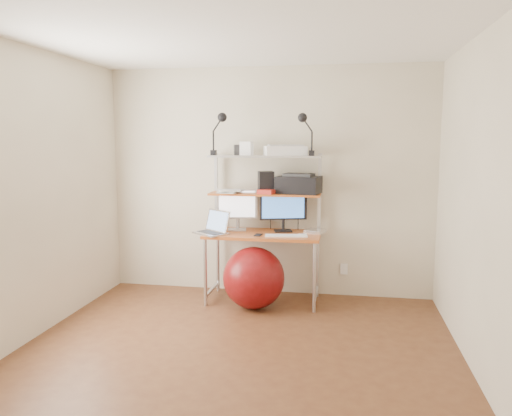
# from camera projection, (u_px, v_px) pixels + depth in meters

# --- Properties ---
(room) EXTENTS (3.60, 3.60, 3.60)m
(room) POSITION_uv_depth(u_px,v_px,m) (233.00, 202.00, 3.77)
(room) COLOR brown
(room) RESTS_ON ground
(computer_desk) EXTENTS (1.20, 0.60, 1.57)m
(computer_desk) POSITION_uv_depth(u_px,v_px,m) (264.00, 212.00, 5.28)
(computer_desk) COLOR #C35C25
(computer_desk) RESTS_ON ground
(desktop) EXTENTS (1.20, 0.60, 0.00)m
(desktop) POSITION_uv_depth(u_px,v_px,m) (263.00, 233.00, 5.24)
(desktop) COLOR #C35C25
(desktop) RESTS_ON computer_desk
(mid_shelf) EXTENTS (1.18, 0.34, 0.00)m
(mid_shelf) POSITION_uv_depth(u_px,v_px,m) (265.00, 193.00, 5.31)
(mid_shelf) COLOR #C35C25
(mid_shelf) RESTS_ON computer_desk
(top_shelf) EXTENTS (1.18, 0.34, 0.00)m
(top_shelf) POSITION_uv_depth(u_px,v_px,m) (265.00, 155.00, 5.26)
(top_shelf) COLOR #BABABF
(top_shelf) RESTS_ON computer_desk
(floor) EXTENTS (3.60, 3.60, 0.00)m
(floor) POSITION_uv_depth(u_px,v_px,m) (234.00, 358.00, 3.94)
(floor) COLOR brown
(floor) RESTS_ON ground
(wall_outlet) EXTENTS (0.08, 0.01, 0.12)m
(wall_outlet) POSITION_uv_depth(u_px,v_px,m) (344.00, 269.00, 5.49)
(wall_outlet) COLOR white
(wall_outlet) RESTS_ON room
(monitor_silver) EXTENTS (0.43, 0.19, 0.48)m
(monitor_silver) POSITION_uv_depth(u_px,v_px,m) (237.00, 206.00, 5.39)
(monitor_silver) COLOR silver
(monitor_silver) RESTS_ON desktop
(monitor_black) EXTENTS (0.49, 0.19, 0.50)m
(monitor_black) POSITION_uv_depth(u_px,v_px,m) (283.00, 208.00, 5.31)
(monitor_black) COLOR black
(monitor_black) RESTS_ON desktop
(laptop) EXTENTS (0.45, 0.43, 0.31)m
(laptop) POSITION_uv_depth(u_px,v_px,m) (214.00, 229.00, 5.22)
(laptop) COLOR silver
(laptop) RESTS_ON desktop
(keyboard) EXTENTS (0.44, 0.18, 0.01)m
(keyboard) POSITION_uv_depth(u_px,v_px,m) (286.00, 236.00, 5.07)
(keyboard) COLOR white
(keyboard) RESTS_ON desktop
(mouse) EXTENTS (0.09, 0.07, 0.02)m
(mouse) POSITION_uv_depth(u_px,v_px,m) (303.00, 235.00, 5.07)
(mouse) COLOR white
(mouse) RESTS_ON desktop
(mac_mini) EXTENTS (0.23, 0.23, 0.03)m
(mac_mini) POSITION_uv_depth(u_px,v_px,m) (315.00, 231.00, 5.26)
(mac_mini) COLOR silver
(mac_mini) RESTS_ON desktop
(phone) EXTENTS (0.08, 0.13, 0.01)m
(phone) POSITION_uv_depth(u_px,v_px,m) (258.00, 235.00, 5.11)
(phone) COLOR black
(phone) RESTS_ON desktop
(printer) EXTENTS (0.49, 0.38, 0.21)m
(printer) POSITION_uv_depth(u_px,v_px,m) (299.00, 184.00, 5.26)
(printer) COLOR black
(printer) RESTS_ON mid_shelf
(nas_cube) EXTENTS (0.20, 0.20, 0.23)m
(nas_cube) POSITION_uv_depth(u_px,v_px,m) (266.00, 182.00, 5.32)
(nas_cube) COLOR black
(nas_cube) RESTS_ON mid_shelf
(red_box) EXTENTS (0.19, 0.16, 0.05)m
(red_box) POSITION_uv_depth(u_px,v_px,m) (266.00, 192.00, 5.20)
(red_box) COLOR #AE251B
(red_box) RESTS_ON mid_shelf
(scanner) EXTENTS (0.49, 0.39, 0.11)m
(scanner) POSITION_uv_depth(u_px,v_px,m) (285.00, 150.00, 5.23)
(scanner) COLOR white
(scanner) RESTS_ON top_shelf
(box_white) EXTENTS (0.14, 0.12, 0.14)m
(box_white) POSITION_uv_depth(u_px,v_px,m) (246.00, 148.00, 5.28)
(box_white) COLOR white
(box_white) RESTS_ON top_shelf
(box_grey) EXTENTS (0.14, 0.14, 0.11)m
(box_grey) POSITION_uv_depth(u_px,v_px,m) (239.00, 150.00, 5.30)
(box_grey) COLOR #2E2D30
(box_grey) RESTS_ON top_shelf
(clip_lamp_left) EXTENTS (0.18, 0.10, 0.44)m
(clip_lamp_left) POSITION_uv_depth(u_px,v_px,m) (220.00, 124.00, 5.20)
(clip_lamp_left) COLOR black
(clip_lamp_left) RESTS_ON top_shelf
(clip_lamp_right) EXTENTS (0.17, 0.10, 0.43)m
(clip_lamp_right) POSITION_uv_depth(u_px,v_px,m) (304.00, 125.00, 5.07)
(clip_lamp_right) COLOR black
(clip_lamp_right) RESTS_ON top_shelf
(exercise_ball) EXTENTS (0.63, 0.63, 0.63)m
(exercise_ball) POSITION_uv_depth(u_px,v_px,m) (254.00, 278.00, 5.09)
(exercise_ball) COLOR maroon
(exercise_ball) RESTS_ON floor
(paper_stack) EXTENTS (0.36, 0.41, 0.03)m
(paper_stack) POSITION_uv_depth(u_px,v_px,m) (230.00, 191.00, 5.37)
(paper_stack) COLOR white
(paper_stack) RESTS_ON mid_shelf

